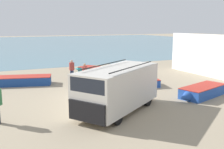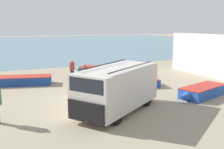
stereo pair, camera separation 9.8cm
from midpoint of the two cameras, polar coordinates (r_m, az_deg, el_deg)
The scene contains 10 objects.
ground_plane at distance 16.70m, azimuth -2.92°, elevation -4.50°, with size 200.00×200.00×0.00m, color gray.
sea_water at distance 67.38m, azimuth -19.83°, elevation 6.32°, with size 120.00×80.00×0.01m, color slate.
harbor_wall at distance 23.50m, azimuth 21.92°, elevation 3.64°, with size 0.50×10.87×3.61m, color silver.
parked_van at distance 13.31m, azimuth 1.46°, elevation -2.86°, with size 5.62×4.64×2.41m.
fishing_rowboat_0 at distance 17.14m, azimuth 19.07°, elevation -3.54°, with size 4.25×2.30×0.66m.
fishing_rowboat_1 at distance 23.52m, azimuth -2.22°, elevation 0.74°, with size 3.92×5.08×0.63m.
fishing_rowboat_2 at distance 20.64m, azimuth -19.65°, elevation -1.25°, with size 5.44×2.59×0.65m.
fishing_rowboat_3 at distance 18.98m, azimuth 4.75°, elevation -1.82°, with size 4.25×2.35×0.55m.
fisherman_0 at distance 21.52m, azimuth -8.57°, elevation 1.44°, with size 0.42×0.42×1.61m.
fisherman_2 at distance 19.54m, azimuth -5.79°, elevation 0.55°, with size 0.42×0.42×1.59m.
Camera 2 is at (-5.96, -14.99, 4.36)m, focal length 42.00 mm.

